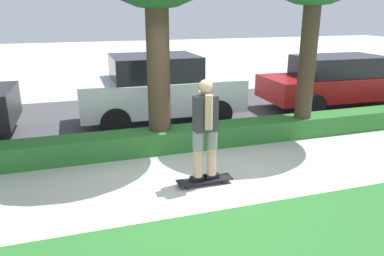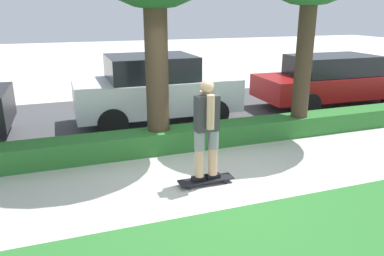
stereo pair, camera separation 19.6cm
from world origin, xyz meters
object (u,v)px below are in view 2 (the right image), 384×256
(skateboard, at_px, (206,180))
(parked_car_middle, at_px, (155,89))
(skater_person, at_px, (207,128))
(parked_car_rear, at_px, (334,80))

(skateboard, height_order, parked_car_middle, parked_car_middle)
(skater_person, bearing_deg, skateboard, 82.87)
(skateboard, relative_size, parked_car_rear, 0.20)
(parked_car_middle, bearing_deg, skateboard, -91.54)
(skater_person, height_order, parked_car_rear, skater_person)
(skateboard, distance_m, parked_car_rear, 6.57)
(skateboard, xyz_separation_m, parked_car_middle, (0.10, 3.74, 0.80))
(skateboard, bearing_deg, skater_person, -97.13)
(skateboard, relative_size, skater_person, 0.56)
(skater_person, xyz_separation_m, parked_car_rear, (5.43, 3.62, -0.19))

